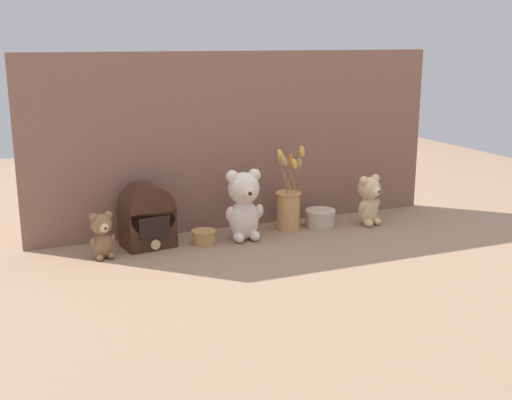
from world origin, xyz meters
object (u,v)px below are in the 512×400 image
object	(u,v)px
flower_vase	(289,204)
decorative_tin_short	(204,237)
decorative_tin_tall	(320,218)
vintage_radio	(147,217)
teddy_bear_large	(244,203)
teddy_bear_small	(102,234)
teddy_bear_medium	(369,199)

from	to	relation	value
flower_vase	decorative_tin_short	world-z (taller)	flower_vase
decorative_tin_short	decorative_tin_tall	bearing A→B (deg)	3.95
flower_vase	vintage_radio	xyz separation A→B (m)	(-0.53, 0.01, 0.01)
teddy_bear_large	teddy_bear_small	size ratio (longest dim) A/B	1.64
flower_vase	vintage_radio	bearing A→B (deg)	179.41
teddy_bear_large	flower_vase	world-z (taller)	flower_vase
teddy_bear_small	decorative_tin_short	world-z (taller)	teddy_bear_small
vintage_radio	decorative_tin_short	bearing A→B (deg)	-14.64
flower_vase	decorative_tin_short	bearing A→B (deg)	-172.93
decorative_tin_tall	teddy_bear_large	bearing A→B (deg)	-173.18
teddy_bear_medium	teddy_bear_small	world-z (taller)	teddy_bear_medium
teddy_bear_small	decorative_tin_short	xyz separation A→B (m)	(0.35, 0.02, -0.06)
teddy_bear_medium	flower_vase	distance (m)	0.31
teddy_bear_small	decorative_tin_tall	bearing A→B (deg)	3.59
teddy_bear_large	teddy_bear_medium	size ratio (longest dim) A/B	1.31
teddy_bear_medium	flower_vase	bearing A→B (deg)	169.23
flower_vase	decorative_tin_tall	size ratio (longest dim) A/B	2.83
teddy_bear_small	flower_vase	world-z (taller)	flower_vase
teddy_bear_medium	vintage_radio	size ratio (longest dim) A/B	0.89
teddy_bear_large	teddy_bear_medium	world-z (taller)	teddy_bear_large
teddy_bear_large	decorative_tin_short	world-z (taller)	teddy_bear_large
teddy_bear_medium	teddy_bear_small	distance (m)	1.00
vintage_radio	decorative_tin_tall	size ratio (longest dim) A/B	1.90
decorative_tin_tall	decorative_tin_short	world-z (taller)	decorative_tin_tall
teddy_bear_large	decorative_tin_short	xyz separation A→B (m)	(-0.15, 0.01, -0.11)
teddy_bear_small	vintage_radio	bearing A→B (deg)	22.31
teddy_bear_medium	teddy_bear_small	size ratio (longest dim) A/B	1.25
teddy_bear_large	decorative_tin_tall	xyz separation A→B (m)	(0.33, 0.04, -0.10)
flower_vase	decorative_tin_tall	distance (m)	0.14
teddy_bear_large	flower_vase	size ratio (longest dim) A/B	0.78
teddy_bear_small	vintage_radio	world-z (taller)	vintage_radio
teddy_bear_small	vintage_radio	xyz separation A→B (m)	(0.16, 0.07, 0.02)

